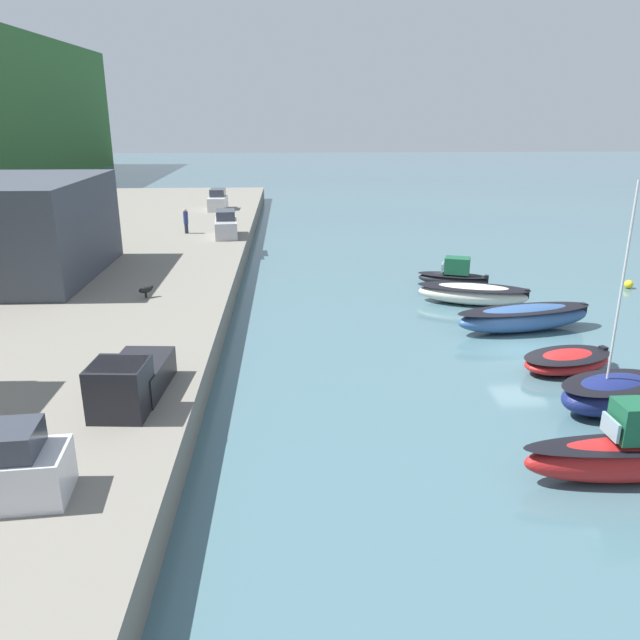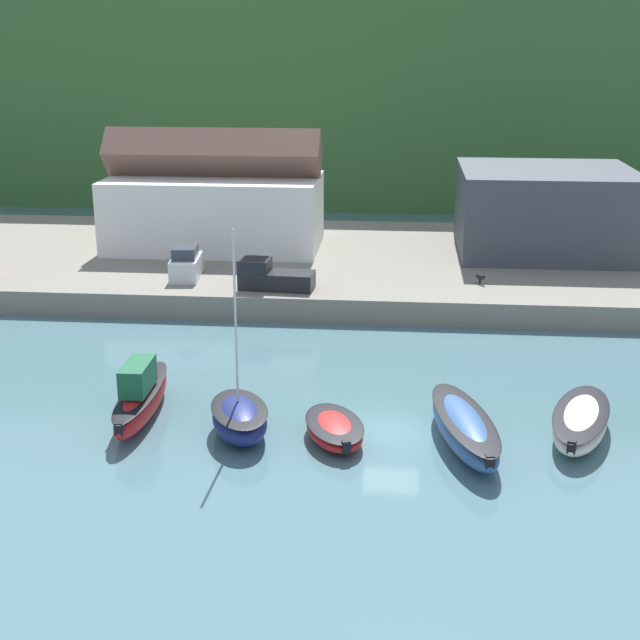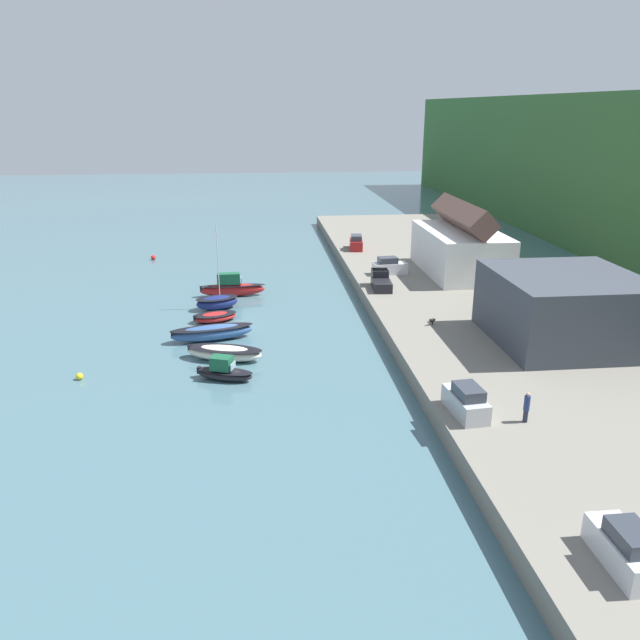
{
  "view_description": "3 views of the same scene",
  "coord_description": "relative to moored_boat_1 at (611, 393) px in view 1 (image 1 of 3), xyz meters",
  "views": [
    {
      "loc": [
        -29.06,
        11.71,
        11.63
      ],
      "look_at": [
        1.3,
        10.27,
        1.42
      ],
      "focal_mm": 35.0,
      "sensor_mm": 36.0,
      "label": 1
    },
    {
      "loc": [
        0.18,
        -36.8,
        16.87
      ],
      "look_at": [
        -4.23,
        10.33,
        1.83
      ],
      "focal_mm": 50.0,
      "sensor_mm": 36.0,
      "label": 2
    },
    {
      "loc": [
        60.41,
        3.27,
        21.35
      ],
      "look_at": [
        4.24,
        9.24,
        2.05
      ],
      "focal_mm": 35.0,
      "sensor_mm": 36.0,
      "label": 3
    }
  ],
  "objects": [
    {
      "name": "ground_plane",
      "position": [
        6.73,
        1.14,
        -0.81
      ],
      "size": [
        320.0,
        320.0,
        0.0
      ],
      "primitive_type": "plane",
      "color": "#476B75"
    },
    {
      "name": "moored_boat_1",
      "position": [
        0.0,
        0.0,
        0.0
      ],
      "size": [
        3.81,
        5.26,
        9.28
      ],
      "rotation": [
        0.0,
        0.0,
        0.32
      ],
      "color": "navy",
      "rests_on": "ground_plane"
    },
    {
      "name": "moored_boat_2",
      "position": [
        4.22,
        -0.03,
        -0.32
      ],
      "size": [
        3.7,
        5.1,
        0.92
      ],
      "rotation": [
        0.0,
        0.0,
        0.31
      ],
      "color": "red",
      "rests_on": "ground_plane"
    },
    {
      "name": "moored_boat_3",
      "position": [
        9.84,
        0.0,
        -0.04
      ],
      "size": [
        3.72,
        8.3,
        1.47
      ],
      "rotation": [
        0.0,
        0.0,
        0.2
      ],
      "color": "#33568E",
      "rests_on": "ground_plane"
    },
    {
      "name": "moored_boat_4",
      "position": [
        15.03,
        1.39,
        -0.14
      ],
      "size": [
        4.26,
        7.34,
        1.28
      ],
      "rotation": [
        0.0,
        0.0,
        -0.29
      ],
      "color": "white",
      "rests_on": "ground_plane"
    },
    {
      "name": "moored_boat_5",
      "position": [
        19.35,
        1.52,
        -0.1
      ],
      "size": [
        3.16,
        5.15,
        2.03
      ],
      "rotation": [
        0.0,
        0.0,
        -0.34
      ],
      "color": "black",
      "rests_on": "ground_plane"
    },
    {
      "name": "parked_car_2",
      "position": [
        30.25,
        18.29,
        1.65
      ],
      "size": [
        4.35,
        2.2,
        2.16
      ],
      "rotation": [
        0.0,
        0.0,
        1.67
      ],
      "color": "#B7B7BC",
      "rests_on": "quay_promenade"
    },
    {
      "name": "parked_car_3",
      "position": [
        45.47,
        20.61,
        1.65
      ],
      "size": [
        4.2,
        1.81,
        2.16
      ],
      "rotation": [
        0.0,
        0.0,
        1.57
      ],
      "color": "silver",
      "rests_on": "quay_promenade"
    },
    {
      "name": "pickup_truck_0",
      "position": [
        -1.39,
        18.77,
        1.56
      ],
      "size": [
        4.85,
        2.28,
        1.9
      ],
      "rotation": [
        0.0,
        0.0,
        1.5
      ],
      "color": "black",
      "rests_on": "quay_promenade"
    },
    {
      "name": "person_on_quay",
      "position": [
        31.79,
        21.87,
        1.84
      ],
      "size": [
        0.4,
        0.4,
        2.14
      ],
      "color": "#232838",
      "rests_on": "quay_promenade"
    },
    {
      "name": "dog_on_quay",
      "position": [
        12.11,
        21.09,
        1.19
      ],
      "size": [
        0.7,
        0.83,
        0.68
      ],
      "rotation": [
        0.0,
        0.0,
        3.75
      ],
      "color": "black",
      "rests_on": "quay_promenade"
    },
    {
      "name": "mooring_buoy_1",
      "position": [
        18.09,
        -10.39,
        -0.52
      ],
      "size": [
        0.59,
        0.59,
        0.59
      ],
      "color": "yellow",
      "rests_on": "ground_plane"
    }
  ]
}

